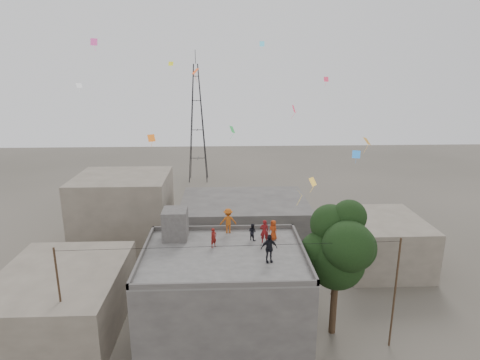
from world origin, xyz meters
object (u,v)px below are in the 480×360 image
object	(u,v)px
tree	(340,248)
transmission_tower	(197,124)
stair_head_box	(175,224)
person_dark_adult	(269,248)
person_red_adult	(264,231)

from	to	relation	value
tree	transmission_tower	xyz separation A→B (m)	(-11.37, 39.40, 2.97)
stair_head_box	person_dark_adult	xyz separation A→B (m)	(5.85, -3.75, -0.14)
tree	person_dark_adult	distance (m)	5.10
person_dark_adult	tree	bearing A→B (deg)	8.99
stair_head_box	tree	size ratio (longest dim) A/B	0.22
stair_head_box	person_red_adult	world-z (taller)	stair_head_box
tree	person_red_adult	distance (m)	4.88
tree	person_red_adult	bearing A→B (deg)	167.73
person_red_adult	stair_head_box	bearing A→B (deg)	-7.62
person_dark_adult	person_red_adult	bearing A→B (deg)	78.48
stair_head_box	tree	bearing A→B (deg)	-10.74
person_dark_adult	transmission_tower	bearing A→B (deg)	87.84
person_red_adult	person_dark_adult	size ratio (longest dim) A/B	0.91
transmission_tower	person_red_adult	size ratio (longest dim) A/B	12.81
stair_head_box	transmission_tower	xyz separation A→B (m)	(-0.80, 37.40, 1.97)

